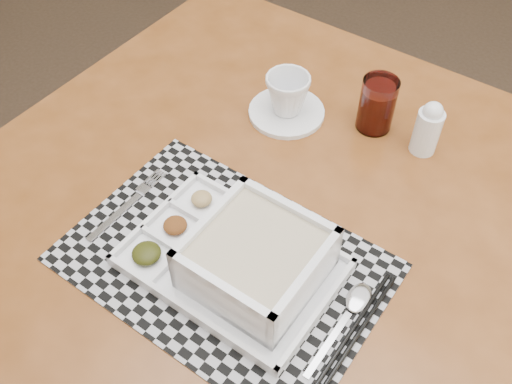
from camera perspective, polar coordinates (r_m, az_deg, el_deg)
floor at (r=1.99m, az=13.39°, el=-4.74°), size 5.00×5.00×0.00m
dining_table at (r=1.03m, az=1.36°, el=-5.02°), size 1.20×1.20×0.82m
placemat at (r=0.91m, az=-3.21°, el=-7.02°), size 0.52×0.38×0.00m
serving_tray at (r=0.86m, az=-0.77°, el=-6.87°), size 0.34×0.25×0.10m
fork at (r=1.00m, az=-12.64°, el=-1.03°), size 0.04×0.19×0.00m
spoon at (r=0.87m, az=9.82°, el=-11.03°), size 0.04×0.18×0.01m
chopsticks at (r=0.85m, az=9.65°, el=-13.98°), size 0.04×0.24×0.01m
saucer at (r=1.14m, az=3.07°, el=7.98°), size 0.15×0.15×0.01m
cup at (r=1.11m, az=3.16°, el=9.74°), size 0.11×0.11×0.08m
juice_glass at (r=1.10m, az=11.98°, el=8.41°), size 0.07×0.07×0.11m
creamer_bottle at (r=1.08m, az=16.81°, el=6.13°), size 0.05×0.05×0.11m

